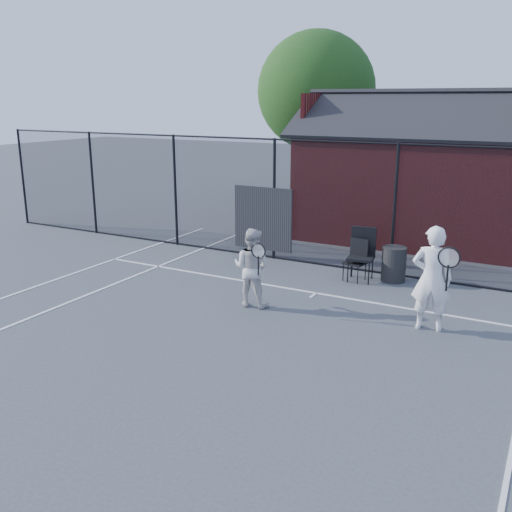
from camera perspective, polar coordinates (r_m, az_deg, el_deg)
The scene contains 10 objects.
ground at distance 9.43m, azimuth -1.07°, elevation -9.03°, with size 80.00×80.00×0.00m, color #404549.
court_lines at distance 8.42m, azimuth -5.60°, elevation -12.22°, with size 11.02×18.00×0.01m.
fence at distance 13.49m, azimuth 8.28°, elevation 4.77°, with size 22.04×3.00×3.00m.
clubhouse at distance 17.04m, azimuth 15.61°, elevation 7.11°, with size 6.50×4.36×4.19m.
tree_left at distance 22.72m, azimuth 6.04°, elevation 16.06°, with size 4.48×4.48×6.44m.
player_front at distance 10.23m, azimuth 17.18°, elevation -2.16°, with size 0.86×0.67×1.86m.
player_back at distance 10.99m, azimuth -0.43°, elevation -1.13°, with size 0.86×0.64×1.54m.
chair_left at distance 12.77m, azimuth 10.45°, elevation 0.05°, with size 0.55×0.57×1.15m, color black.
chair_right at distance 12.77m, azimuth 9.85°, elevation -0.50°, with size 0.43×0.45×0.90m, color black.
waste_bin at distance 12.94m, azimuth 13.61°, elevation -0.79°, with size 0.53×0.53×0.77m, color black.
Camera 1 is at (4.24, -7.47, 3.90)m, focal length 40.00 mm.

